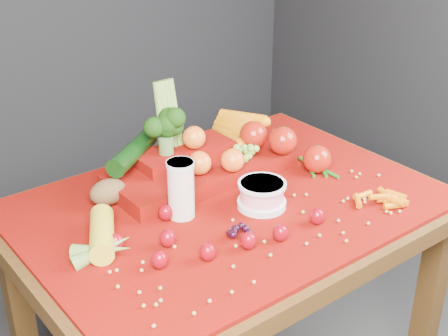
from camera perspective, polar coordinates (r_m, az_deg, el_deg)
table at (r=1.68m, az=0.42°, el=-6.22°), size 1.10×0.80×0.75m
red_cloth at (r=1.62m, az=0.43°, el=-3.22°), size 1.05×0.75×0.01m
milk_glass at (r=1.52m, az=-3.96°, el=-1.78°), size 0.07×0.07×0.15m
yogurt_bowl at (r=1.58m, az=3.48°, el=-2.37°), size 0.13×0.13×0.07m
strawberry_scatter at (r=1.44m, az=-1.39°, el=-6.15°), size 0.48×0.28×0.05m
dark_grape_cluster at (r=1.46m, az=1.59°, el=-5.97°), size 0.06×0.05×0.03m
soybean_scatter at (r=1.49m, az=5.22°, el=-5.88°), size 0.84×0.24×0.01m
corn_ear at (r=1.43m, az=-11.08°, el=-6.94°), size 0.24×0.26×0.06m
potato at (r=1.62m, az=-10.54°, el=-2.17°), size 0.10×0.07×0.07m
baby_carrot_pile at (r=1.65m, az=14.20°, el=-2.72°), size 0.18×0.17×0.03m
green_bean_pile at (r=1.80m, az=8.45°, el=0.01°), size 0.14×0.12×0.01m
produce_mound at (r=1.73m, az=-1.40°, el=1.12°), size 0.58×0.38×0.27m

